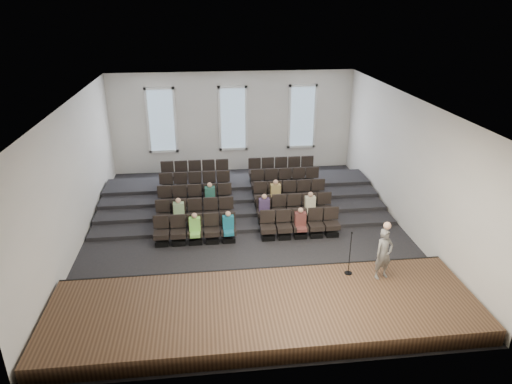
% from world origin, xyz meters
% --- Properties ---
extents(ground, '(14.00, 14.00, 0.00)m').
position_xyz_m(ground, '(0.00, 0.00, 0.00)').
color(ground, black).
rests_on(ground, ground).
extents(ceiling, '(12.00, 14.00, 0.02)m').
position_xyz_m(ceiling, '(0.00, 0.00, 5.01)').
color(ceiling, white).
rests_on(ceiling, ground).
extents(wall_back, '(12.00, 0.04, 5.00)m').
position_xyz_m(wall_back, '(0.00, 7.02, 2.50)').
color(wall_back, silver).
rests_on(wall_back, ground).
extents(wall_front, '(12.00, 0.04, 5.00)m').
position_xyz_m(wall_front, '(0.00, -7.02, 2.50)').
color(wall_front, silver).
rests_on(wall_front, ground).
extents(wall_left, '(0.04, 14.00, 5.00)m').
position_xyz_m(wall_left, '(-6.02, 0.00, 2.50)').
color(wall_left, silver).
rests_on(wall_left, ground).
extents(wall_right, '(0.04, 14.00, 5.00)m').
position_xyz_m(wall_right, '(6.02, 0.00, 2.50)').
color(wall_right, silver).
rests_on(wall_right, ground).
extents(stage, '(11.80, 3.60, 0.50)m').
position_xyz_m(stage, '(0.00, -5.10, 0.25)').
color(stage, '#4F3522').
rests_on(stage, ground).
extents(stage_lip, '(11.80, 0.06, 0.52)m').
position_xyz_m(stage_lip, '(0.00, -3.33, 0.25)').
color(stage_lip, black).
rests_on(stage_lip, ground).
extents(risers, '(11.80, 4.80, 0.60)m').
position_xyz_m(risers, '(0.00, 3.17, 0.20)').
color(risers, black).
rests_on(risers, ground).
extents(seating_rows, '(6.80, 4.70, 1.67)m').
position_xyz_m(seating_rows, '(-0.00, 1.54, 0.68)').
color(seating_rows, black).
rests_on(seating_rows, ground).
extents(windows, '(8.44, 0.10, 3.24)m').
position_xyz_m(windows, '(0.00, 6.95, 2.70)').
color(windows, white).
rests_on(windows, wall_back).
extents(audience, '(5.45, 2.64, 1.10)m').
position_xyz_m(audience, '(0.00, 0.32, 0.81)').
color(audience, '#80D756').
rests_on(audience, seating_rows).
extents(speaker, '(0.66, 0.52, 1.58)m').
position_xyz_m(speaker, '(3.63, -4.22, 1.29)').
color(speaker, '#63615E').
rests_on(speaker, stage).
extents(mic_stand, '(0.24, 0.24, 1.42)m').
position_xyz_m(mic_stand, '(2.72, -3.92, 0.92)').
color(mic_stand, black).
rests_on(mic_stand, stage).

